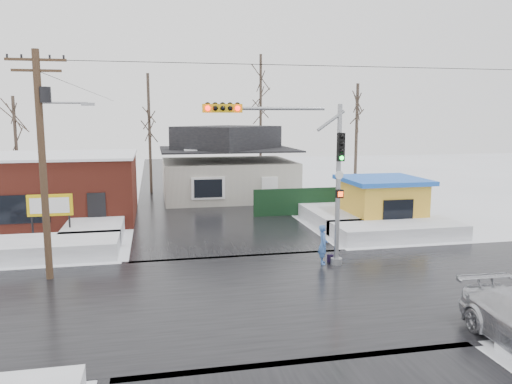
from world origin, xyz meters
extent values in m
plane|color=white|center=(0.00, 0.00, 0.00)|extent=(120.00, 120.00, 0.00)
cube|color=black|center=(0.00, 0.00, 0.01)|extent=(10.00, 120.00, 0.02)
cube|color=black|center=(0.00, 0.00, 0.01)|extent=(120.00, 10.00, 0.02)
cube|color=white|center=(-9.00, 7.00, 0.40)|extent=(7.00, 3.00, 0.80)
cube|color=white|center=(9.00, 7.00, 0.40)|extent=(7.00, 3.00, 0.80)
cube|color=white|center=(-7.00, 12.00, 0.40)|extent=(3.00, 8.00, 0.80)
cube|color=white|center=(7.00, 12.00, 0.40)|extent=(3.00, 8.00, 0.80)
cylinder|color=gray|center=(4.00, 3.00, 3.50)|extent=(0.20, 0.20, 7.00)
cylinder|color=gray|center=(4.00, 3.00, 0.15)|extent=(0.50, 0.50, 0.30)
cylinder|color=gray|center=(1.00, 3.00, 6.80)|extent=(4.60, 0.14, 0.14)
cube|color=gold|center=(-1.00, 3.00, 6.80)|extent=(1.60, 0.28, 0.35)
sphere|color=#FF0C0C|center=(-1.60, 2.84, 6.80)|extent=(0.20, 0.20, 0.20)
sphere|color=#FF0C0C|center=(-0.40, 2.84, 6.80)|extent=(0.20, 0.20, 0.20)
cube|color=black|center=(4.00, 2.80, 5.20)|extent=(0.30, 0.22, 1.20)
sphere|color=#0CE533|center=(4.00, 2.66, 4.75)|extent=(0.18, 0.18, 0.18)
cube|color=black|center=(4.00, 2.80, 3.20)|extent=(0.30, 0.20, 0.35)
cylinder|color=#382619|center=(-8.00, 3.50, 4.50)|extent=(0.28, 0.28, 9.00)
cube|color=#382619|center=(-8.00, 3.50, 8.60)|extent=(2.20, 0.10, 0.10)
cube|color=#382619|center=(-8.00, 3.50, 8.20)|extent=(1.80, 0.10, 0.10)
cylinder|color=black|center=(-7.75, 3.50, 7.30)|extent=(0.44, 0.44, 0.60)
cylinder|color=gray|center=(-7.10, 3.50, 7.00)|extent=(1.80, 0.08, 0.08)
cube|color=gray|center=(-6.20, 3.50, 6.95)|extent=(0.50, 0.22, 0.12)
cube|color=maroon|center=(-11.00, 16.00, 2.00)|extent=(12.00, 8.00, 4.00)
cube|color=white|center=(-11.00, 16.00, 4.05)|extent=(12.20, 8.20, 0.15)
cube|color=black|center=(-11.00, 11.98, 1.40)|extent=(3.00, 0.08, 1.60)
cube|color=black|center=(-7.00, 11.98, 1.10)|extent=(1.00, 0.08, 2.20)
cylinder|color=black|center=(-9.90, 9.50, 0.90)|extent=(0.10, 0.10, 1.80)
cylinder|color=black|center=(-8.10, 9.50, 0.90)|extent=(0.10, 0.10, 1.80)
cube|color=gold|center=(-9.00, 9.50, 2.00)|extent=(2.20, 0.18, 1.10)
cube|color=white|center=(-9.00, 9.39, 2.00)|extent=(1.90, 0.02, 0.80)
cube|color=beige|center=(2.00, 22.00, 1.50)|extent=(10.00, 8.00, 3.00)
cube|color=black|center=(2.00, 22.00, 3.90)|extent=(10.40, 8.40, 0.12)
pyramid|color=black|center=(2.00, 22.00, 4.86)|extent=(9.00, 7.00, 1.80)
cube|color=maroon|center=(5.20, 23.00, 4.90)|extent=(0.70, 0.70, 1.40)
cube|color=white|center=(0.00, 17.95, 1.40)|extent=(2.40, 0.12, 1.60)
cube|color=gold|center=(9.50, 10.00, 1.30)|extent=(4.00, 4.00, 2.60)
cube|color=blue|center=(9.50, 10.00, 2.75)|extent=(4.60, 4.60, 0.25)
cube|color=black|center=(9.50, 7.97, 1.30)|extent=(1.80, 0.06, 1.20)
cube|color=black|center=(6.50, 14.00, 0.90)|extent=(8.00, 0.12, 1.80)
cylinder|color=#332821|center=(-4.00, 26.00, 5.00)|extent=(0.24, 0.24, 10.00)
cylinder|color=#332821|center=(6.00, 28.00, 6.00)|extent=(0.24, 0.24, 12.00)
cylinder|color=#332821|center=(12.00, 20.00, 4.50)|extent=(0.24, 0.24, 9.00)
cylinder|color=#332821|center=(-14.00, 24.00, 4.00)|extent=(0.24, 0.24, 8.00)
imported|color=#4573C2|center=(3.45, 3.22, 0.88)|extent=(0.54, 0.71, 1.75)
cube|color=black|center=(3.85, 3.34, 0.17)|extent=(0.30, 0.19, 0.35)
camera|label=1|loc=(-3.78, -17.11, 6.50)|focal=35.00mm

